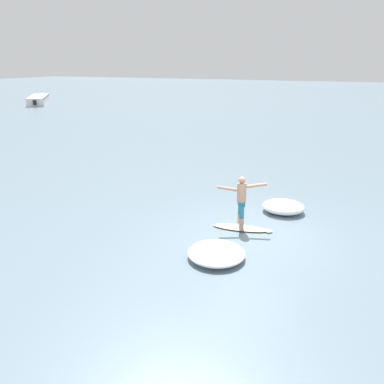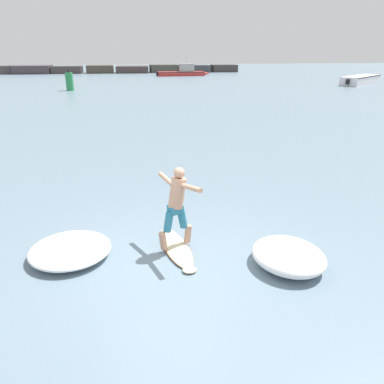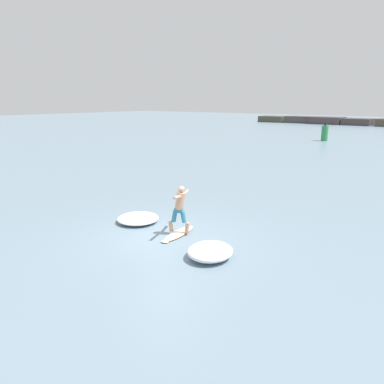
% 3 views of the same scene
% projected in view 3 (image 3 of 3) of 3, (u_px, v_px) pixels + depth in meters
% --- Properties ---
extents(ground_plane, '(200.00, 200.00, 0.00)m').
position_uv_depth(ground_plane, '(166.00, 237.00, 12.34)').
color(ground_plane, slate).
extents(surfboard, '(0.72, 1.87, 0.21)m').
position_uv_depth(surfboard, '(179.00, 233.00, 12.58)').
color(surfboard, beige).
rests_on(surfboard, ground).
extents(surfer, '(0.78, 1.42, 1.60)m').
position_uv_depth(surfer, '(180.00, 206.00, 12.36)').
color(surfer, tan).
rests_on(surfer, surfboard).
extents(channel_marker_buoy, '(0.70, 0.70, 2.01)m').
position_uv_depth(channel_marker_buoy, '(325.00, 133.00, 40.68)').
color(channel_marker_buoy, '#288447').
rests_on(channel_marker_buoy, ground).
extents(wave_foam_at_tail, '(2.12, 2.13, 0.29)m').
position_uv_depth(wave_foam_at_tail, '(138.00, 218.00, 13.82)').
color(wave_foam_at_tail, white).
rests_on(wave_foam_at_tail, ground).
extents(wave_foam_at_nose, '(1.52, 1.65, 0.40)m').
position_uv_depth(wave_foam_at_nose, '(210.00, 251.00, 10.69)').
color(wave_foam_at_nose, white).
rests_on(wave_foam_at_nose, ground).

